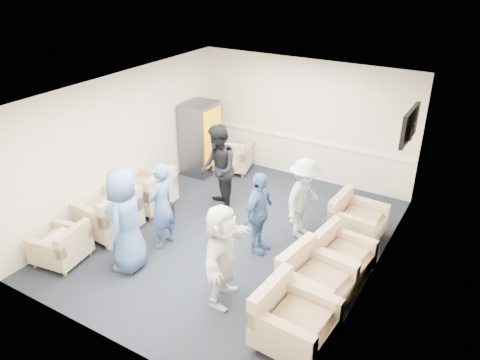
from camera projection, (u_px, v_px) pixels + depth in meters
The scene contains 25 objects.
floor at pixel (233, 236), 8.58m from camera, with size 6.00×6.00×0.00m, color black.
ceiling at pixel (232, 92), 7.38m from camera, with size 6.00×6.00×0.00m, color white.
back_wall at pixel (304, 120), 10.29m from camera, with size 5.00×0.02×2.70m, color beige.
front_wall at pixel (103, 259), 5.67m from camera, with size 5.00×0.02×2.70m, color beige.
left_wall at pixel (124, 142), 9.13m from camera, with size 0.02×6.00×2.70m, color beige.
right_wall at pixel (378, 207), 6.83m from camera, with size 0.02×6.00×2.70m, color beige.
chair_rail at pixel (302, 140), 10.47m from camera, with size 4.98×0.04×0.06m, color white.
tv at pixel (410, 125), 7.93m from camera, with size 0.10×1.00×0.58m.
armchair_left_near at pixel (63, 247), 7.74m from camera, with size 0.86×0.86×0.61m.
armchair_left_mid at pixel (110, 216), 8.50m from camera, with size 1.01×1.01×0.75m.
armchair_left_far at pixel (149, 193), 9.34m from camera, with size 0.93×0.93×0.73m.
armchair_right_near at pixel (291, 322), 6.09m from camera, with size 0.99×0.99×0.74m.
armchair_right_midnear at pixel (313, 282), 6.84m from camera, with size 1.03×1.03×0.72m.
armchair_right_midfar at pixel (340, 256), 7.46m from camera, with size 0.90×0.90×0.65m.
armchair_right_far at pixel (354, 221), 8.41m from camera, with size 0.89×0.89×0.68m.
armchair_corner at pixel (232, 157), 10.97m from camera, with size 1.04×1.04×0.68m.
vending_machine at pixel (201, 138), 10.71m from camera, with size 0.68×0.79×1.67m.
backpack at pixel (166, 210), 9.00m from camera, with size 0.28×0.22×0.43m.
pillow at pixel (61, 239), 7.66m from camera, with size 0.44×0.33×0.13m, color silver.
person_front_left at pixel (126, 220), 7.39m from camera, with size 0.87×0.56×1.77m, color #3A5A8D.
person_mid_left at pixel (161, 206), 8.00m from camera, with size 0.58×0.38×1.58m, color #3A5A8D.
person_back_left at pixel (218, 169), 9.08m from camera, with size 0.86×0.67×1.77m, color black.
person_back_right at pixel (304, 199), 8.28m from camera, with size 0.98×0.56×1.52m, color silver.
person_mid_right at pixel (258, 213), 7.86m from camera, with size 0.87×0.36×1.48m, color #3A5A8D.
person_front_right at pixel (222, 255), 6.69m from camera, with size 1.48×0.47×1.60m, color silver.
Camera 1 is at (3.82, -6.14, 4.73)m, focal length 35.00 mm.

